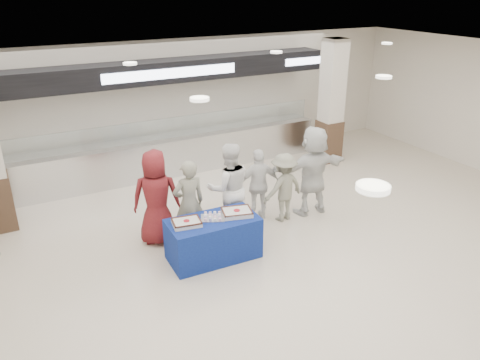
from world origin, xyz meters
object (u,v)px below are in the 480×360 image
display_table (213,239)px  soldier_a (189,203)px  soldier_b (283,187)px  cupcake_tray (213,217)px  sheet_cake_right (237,212)px  civilian_white (313,171)px  sheet_cake_left (187,222)px  chef_tall (229,188)px  chef_short (259,184)px  civilian_maroon (156,198)px

display_table → soldier_a: bearing=106.6°
display_table → soldier_b: soldier_b is taller
cupcake_tray → soldier_b: (1.84, 0.60, -0.08)m
sheet_cake_right → civilian_white: size_ratio=0.31×
sheet_cake_left → chef_tall: chef_tall is taller
chef_tall → cupcake_tray: bearing=58.7°
cupcake_tray → chef_short: 1.70m
chef_short → sheet_cake_right: bearing=56.0°
civilian_white → sheet_cake_left: bearing=14.7°
civilian_white → cupcake_tray: bearing=16.7°
civilian_maroon → soldier_a: (0.48, -0.35, -0.08)m
chef_tall → soldier_b: bearing=-173.9°
sheet_cake_right → soldier_a: 0.91m
sheet_cake_right → display_table: bearing=175.5°
display_table → soldier_a: (-0.17, 0.64, 0.44)m
soldier_a → chef_short: bearing=-170.7°
display_table → sheet_cake_right: 0.62m
cupcake_tray → soldier_a: size_ratio=0.30×
chef_short → civilian_white: (1.10, -0.29, 0.19)m
cupcake_tray → civilian_maroon: 1.17m
sheet_cake_left → chef_tall: bearing=32.0°
sheet_cake_left → soldier_b: bearing=14.7°
chef_tall → chef_short: (0.76, 0.17, -0.15)m
soldier_a → soldier_b: (2.02, 0.00, -0.11)m
soldier_b → soldier_a: bearing=-7.7°
sheet_cake_left → civilian_maroon: civilian_maroon is taller
sheet_cake_right → civilian_white: (2.11, 0.68, 0.13)m
sheet_cake_left → soldier_b: soldier_b is taller
civilian_maroon → chef_tall: size_ratio=1.01×
chef_short → civilian_white: civilian_white is taller
soldier_b → civilian_white: civilian_white is taller
civilian_white → chef_tall: bearing=-0.3°
chef_tall → civilian_white: 1.86m
civilian_maroon → soldier_b: 2.54m
chef_tall → display_table: bearing=59.5°
display_table → sheet_cake_left: size_ratio=3.04×
display_table → soldier_b: 1.99m
sheet_cake_left → display_table: bearing=-4.2°
civilian_white → sheet_cake_right: bearing=21.1°
soldier_b → chef_tall: bearing=-13.6°
chef_short → soldier_b: 0.49m
display_table → cupcake_tray: 0.41m
display_table → sheet_cake_right: bearing=-2.8°
soldier_a → sheet_cake_left: bearing=63.2°
soldier_b → display_table: bearing=11.4°
chef_short → civilian_white: bearing=177.3°
chef_tall → civilian_white: civilian_white is taller
civilian_maroon → civilian_white: size_ratio=0.96×
cupcake_tray → civilian_maroon: size_ratio=0.27×
sheet_cake_right → cupcake_tray: size_ratio=1.19×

